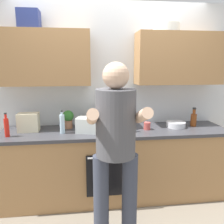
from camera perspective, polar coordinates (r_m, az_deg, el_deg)
The scene contains 17 objects.
ground_plane at distance 3.15m, azimuth 0.81°, elevation -20.56°, with size 12.00×12.00×0.00m, color #756B5B.
back_wall_unit at distance 2.94m, azimuth 0.11°, elevation 8.02°, with size 4.00×0.38×2.50m.
counter at distance 2.93m, azimuth 0.84°, elevation -13.07°, with size 2.84×0.67×0.90m.
person_standing at distance 1.93m, azimuth 0.96°, elevation -8.35°, with size 0.49×0.45×1.71m.
bottle_hotsauce at distance 2.75m, azimuth -25.48°, elevation -3.46°, with size 0.05×0.05×0.27m.
bottle_soy at distance 2.91m, azimuth -6.07°, elevation -2.33°, with size 0.07×0.07×0.20m.
bottle_water at distance 2.68m, azimuth -12.69°, elevation -2.94°, with size 0.06×0.06×0.27m.
bottle_vinegar at distance 3.12m, azimuth 20.25°, elevation -1.67°, with size 0.08×0.08×0.25m.
bottle_soda at distance 2.66m, azimuth 3.49°, elevation -2.59°, with size 0.07×0.07×0.30m.
bottle_syrup at distance 2.86m, azimuth -3.98°, elevation -2.50°, with size 0.06×0.06×0.22m.
cup_ceramic at distance 2.82m, azimuth 9.02°, elevation -3.56°, with size 0.08×0.08×0.09m, color #BF4C47.
cup_stoneware at distance 2.81m, azimuth 5.12°, elevation -3.39°, with size 0.08×0.08×0.10m, color slate.
mixing_bowl at distance 3.01m, azimuth 16.12°, elevation -3.11°, with size 0.24×0.24×0.07m, color silver.
knife_block at distance 2.90m, azimuth -0.51°, elevation -1.39°, with size 0.10×0.14×0.30m.
potted_herb at distance 2.88m, azimuth -11.18°, elevation -1.58°, with size 0.14×0.14×0.23m.
grocery_bag_rice at distance 2.88m, azimuth -20.67°, elevation -2.48°, with size 0.24×0.17×0.23m, color beige.
grocery_bag_produce at distance 2.68m, azimuth -6.20°, elevation -3.25°, with size 0.26×0.22×0.18m, color silver.
Camera 1 is at (-0.36, -2.64, 1.67)m, focal length 35.55 mm.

